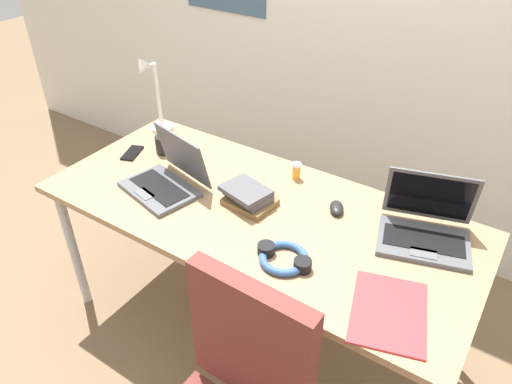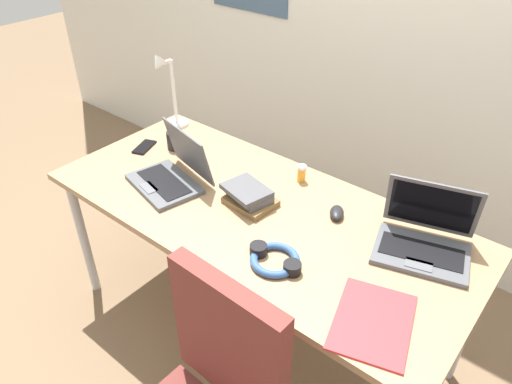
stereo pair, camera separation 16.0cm
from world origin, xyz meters
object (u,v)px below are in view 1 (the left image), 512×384
(laptop_mid_desk, at_px, (166,178))
(paper_folder_front_right, at_px, (389,312))
(desk_lamp, at_px, (153,96))
(computer_mouse, at_px, (337,208))
(headphones, at_px, (284,258))
(laptop_near_mouse, at_px, (425,228))
(book_stack, at_px, (248,196))
(cell_phone, at_px, (132,153))
(coffee_mug, at_px, (164,145))
(pill_bottle, at_px, (296,171))

(laptop_mid_desk, bearing_deg, paper_folder_front_right, -7.59)
(desk_lamp, relative_size, computer_mouse, 4.17)
(laptop_mid_desk, relative_size, headphones, 1.77)
(desk_lamp, height_order, headphones, desk_lamp)
(computer_mouse, bearing_deg, laptop_near_mouse, -24.95)
(book_stack, bearing_deg, cell_phone, 177.58)
(book_stack, relative_size, paper_folder_front_right, 0.73)
(laptop_mid_desk, relative_size, cell_phone, 2.78)
(book_stack, xyz_separation_m, paper_folder_front_right, (0.70, -0.23, -0.03))
(computer_mouse, relative_size, cell_phone, 0.71)
(computer_mouse, distance_m, cell_phone, 1.03)
(laptop_near_mouse, xyz_separation_m, paper_folder_front_right, (0.02, -0.42, -0.04))
(cell_phone, distance_m, coffee_mug, 0.16)
(cell_phone, xyz_separation_m, pill_bottle, (0.77, 0.25, 0.04))
(laptop_mid_desk, bearing_deg, laptop_near_mouse, 15.17)
(laptop_near_mouse, distance_m, pill_bottle, 0.61)
(computer_mouse, distance_m, coffee_mug, 0.90)
(laptop_mid_desk, distance_m, paper_folder_front_right, 1.07)
(computer_mouse, height_order, book_stack, book_stack)
(desk_lamp, relative_size, coffee_mug, 3.54)
(coffee_mug, bearing_deg, cell_phone, -141.90)
(laptop_near_mouse, bearing_deg, cell_phone, -173.47)
(computer_mouse, distance_m, pill_bottle, 0.28)
(book_stack, distance_m, coffee_mug, 0.59)
(cell_phone, bearing_deg, pill_bottle, -2.81)
(computer_mouse, height_order, coffee_mug, coffee_mug)
(laptop_mid_desk, xyz_separation_m, headphones, (0.66, -0.12, -0.03))
(laptop_mid_desk, xyz_separation_m, cell_phone, (-0.34, 0.12, -0.04))
(desk_lamp, relative_size, headphones, 1.87)
(paper_folder_front_right, bearing_deg, pill_bottle, 140.71)
(laptop_near_mouse, height_order, coffee_mug, laptop_near_mouse)
(desk_lamp, relative_size, book_stack, 1.76)
(laptop_near_mouse, relative_size, paper_folder_front_right, 1.27)
(laptop_near_mouse, distance_m, headphones, 0.55)
(desk_lamp, distance_m, coffee_mug, 0.28)
(headphones, bearing_deg, pill_bottle, 114.99)
(coffee_mug, bearing_deg, pill_bottle, 13.27)
(desk_lamp, height_order, pill_bottle, desk_lamp)
(laptop_near_mouse, height_order, headphones, laptop_near_mouse)
(computer_mouse, relative_size, headphones, 0.45)
(laptop_mid_desk, relative_size, coffee_mug, 3.34)
(desk_lamp, xyz_separation_m, coffee_mug, (0.18, -0.15, -0.15))
(laptop_mid_desk, distance_m, book_stack, 0.37)
(cell_phone, relative_size, book_stack, 0.60)
(desk_lamp, xyz_separation_m, headphones, (1.06, -0.48, -0.18))
(coffee_mug, bearing_deg, laptop_near_mouse, 2.80)
(pill_bottle, bearing_deg, coffee_mug, -166.73)
(book_stack, height_order, paper_folder_front_right, book_stack)
(desk_lamp, height_order, computer_mouse, desk_lamp)
(coffee_mug, bearing_deg, paper_folder_front_right, -15.79)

